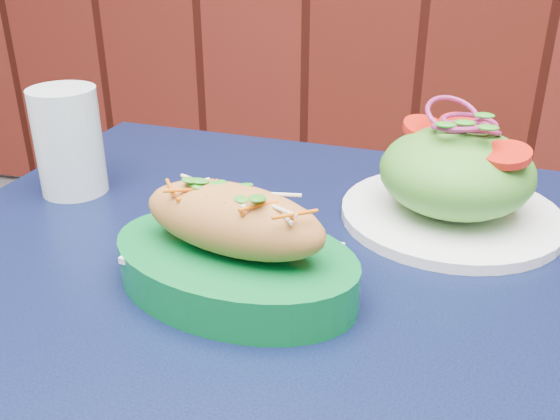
# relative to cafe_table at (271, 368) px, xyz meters

# --- Properties ---
(cafe_table) EXTENTS (0.86, 0.86, 0.75)m
(cafe_table) POSITION_rel_cafe_table_xyz_m (0.00, 0.00, 0.00)
(cafe_table) COLOR black
(cafe_table) RESTS_ON ground
(banh_mi_basket) EXTENTS (0.27, 0.21, 0.11)m
(banh_mi_basket) POSITION_rel_cafe_table_xyz_m (-0.03, -0.00, 0.13)
(banh_mi_basket) COLOR #07672A
(banh_mi_basket) RESTS_ON cafe_table
(salad_plate) EXTENTS (0.24, 0.24, 0.12)m
(salad_plate) POSITION_rel_cafe_table_xyz_m (0.16, 0.19, 0.14)
(salad_plate) COLOR white
(salad_plate) RESTS_ON cafe_table
(water_glass) EXTENTS (0.08, 0.08, 0.13)m
(water_glass) POSITION_rel_cafe_table_xyz_m (-0.29, 0.16, 0.15)
(water_glass) COLOR silver
(water_glass) RESTS_ON cafe_table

